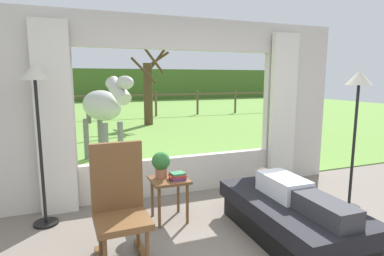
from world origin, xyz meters
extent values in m
cube|color=beige|center=(-2.02, 2.26, 1.27)|extent=(1.15, 0.12, 2.55)
cube|color=beige|center=(2.02, 2.26, 1.27)|extent=(1.15, 0.12, 2.55)
cube|color=beige|center=(0.00, 2.26, 0.28)|extent=(2.90, 0.12, 0.55)
cube|color=beige|center=(0.00, 2.26, 2.33)|extent=(2.90, 0.12, 0.45)
cube|color=silver|center=(-1.69, 2.12, 1.20)|extent=(0.44, 0.10, 2.40)
cube|color=silver|center=(1.69, 2.12, 1.20)|extent=(0.44, 0.10, 2.40)
cube|color=olive|center=(0.00, 13.16, 0.01)|extent=(36.00, 21.68, 0.02)
cube|color=#446428|center=(0.00, 23.00, 1.20)|extent=(36.00, 2.00, 2.40)
cube|color=black|center=(0.66, 0.54, 0.12)|extent=(0.86, 1.58, 0.24)
cube|color=black|center=(0.66, 0.54, 0.33)|extent=(0.93, 1.72, 0.18)
cube|color=silver|center=(0.66, 0.69, 0.53)|extent=(0.35, 0.61, 0.22)
cube|color=#333338|center=(0.66, 0.09, 0.51)|extent=(0.29, 0.69, 0.18)
sphere|color=tan|center=(0.66, 1.08, 0.53)|extent=(0.20, 0.20, 0.20)
cube|color=brown|center=(-1.11, 0.65, 0.44)|extent=(0.49, 0.49, 0.06)
cube|color=brown|center=(-1.12, 0.86, 0.78)|extent=(0.48, 0.07, 0.68)
cylinder|color=brown|center=(-1.29, 0.46, 0.24)|extent=(0.04, 0.04, 0.38)
cylinder|color=brown|center=(-0.93, 0.47, 0.24)|extent=(0.04, 0.04, 0.38)
cylinder|color=brown|center=(-1.30, 0.82, 0.24)|extent=(0.04, 0.04, 0.38)
cylinder|color=brown|center=(-0.94, 0.83, 0.24)|extent=(0.04, 0.04, 0.38)
cube|color=brown|center=(-0.44, 1.41, 0.51)|extent=(0.44, 0.44, 0.03)
cylinder|color=brown|center=(-0.61, 1.24, 0.24)|extent=(0.04, 0.04, 0.49)
cylinder|color=brown|center=(-0.27, 1.24, 0.24)|extent=(0.04, 0.04, 0.49)
cylinder|color=brown|center=(-0.61, 1.58, 0.24)|extent=(0.04, 0.04, 0.49)
cylinder|color=brown|center=(-0.27, 1.58, 0.24)|extent=(0.04, 0.04, 0.49)
cylinder|color=#9E6042|center=(-0.52, 1.47, 0.58)|extent=(0.14, 0.14, 0.12)
sphere|color=#2D6B2D|center=(-0.52, 1.47, 0.73)|extent=(0.22, 0.22, 0.22)
cube|color=#59336B|center=(-0.35, 1.34, 0.54)|extent=(0.17, 0.14, 0.03)
cube|color=#B22D28|center=(-0.36, 1.34, 0.57)|extent=(0.21, 0.17, 0.03)
cube|color=#337247|center=(-0.36, 1.34, 0.59)|extent=(0.17, 0.15, 0.02)
cylinder|color=black|center=(-1.84, 1.81, 0.01)|extent=(0.28, 0.28, 0.03)
cylinder|color=black|center=(-1.84, 1.81, 0.84)|extent=(0.04, 0.04, 1.69)
cone|color=beige|center=(-1.84, 1.81, 1.78)|extent=(0.32, 0.32, 0.18)
cylinder|color=black|center=(1.88, 0.89, 0.01)|extent=(0.28, 0.28, 0.03)
cylinder|color=black|center=(1.88, 0.89, 0.81)|extent=(0.04, 0.04, 1.62)
cone|color=beige|center=(1.88, 0.89, 1.71)|extent=(0.32, 0.32, 0.18)
ellipsoid|color=#B2B2AD|center=(-0.94, 4.42, 1.17)|extent=(0.99, 1.36, 0.60)
cylinder|color=#B2B2AD|center=(-0.68, 3.79, 1.48)|extent=(0.47, 0.65, 0.53)
ellipsoid|color=#B2B2AD|center=(-0.59, 3.57, 1.63)|extent=(0.37, 0.52, 0.24)
cube|color=slate|center=(-0.71, 3.87, 1.51)|extent=(0.24, 0.43, 0.32)
cylinder|color=slate|center=(-1.16, 4.98, 1.02)|extent=(0.13, 0.13, 0.55)
cylinder|color=slate|center=(-0.63, 4.09, 0.45)|extent=(0.11, 0.11, 0.85)
cylinder|color=slate|center=(-0.92, 3.97, 0.45)|extent=(0.11, 0.11, 0.85)
cylinder|color=slate|center=(-0.95, 4.87, 0.45)|extent=(0.11, 0.11, 0.85)
cylinder|color=slate|center=(-1.24, 4.75, 0.45)|extent=(0.11, 0.11, 0.85)
cylinder|color=#4C3823|center=(1.10, 9.13, 1.13)|extent=(0.32, 0.32, 2.22)
cylinder|color=#47331E|center=(0.88, 8.78, 1.98)|extent=(0.83, 0.56, 0.91)
cylinder|color=#47331E|center=(1.07, 8.61, 2.47)|extent=(0.97, 0.14, 1.25)
cylinder|color=#47331E|center=(1.58, 9.41, 2.44)|extent=(0.70, 1.12, 1.12)
cylinder|color=#47331E|center=(1.47, 9.39, 2.33)|extent=(0.77, 1.05, 0.64)
cylinder|color=brown|center=(-4.00, 11.55, 0.57)|extent=(0.10, 0.10, 1.10)
cylinder|color=brown|center=(-2.00, 11.55, 0.57)|extent=(0.10, 0.10, 1.10)
cylinder|color=brown|center=(0.00, 11.55, 0.57)|extent=(0.10, 0.10, 1.10)
cylinder|color=brown|center=(2.00, 11.55, 0.57)|extent=(0.10, 0.10, 1.10)
cylinder|color=brown|center=(4.00, 11.55, 0.57)|extent=(0.10, 0.10, 1.10)
cylinder|color=brown|center=(6.00, 11.55, 0.57)|extent=(0.10, 0.10, 1.10)
cylinder|color=brown|center=(8.00, 11.55, 0.57)|extent=(0.10, 0.10, 1.10)
cube|color=brown|center=(0.00, 11.55, 0.97)|extent=(16.00, 0.06, 0.08)
camera|label=1|loc=(-1.47, -2.05, 1.71)|focal=29.31mm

